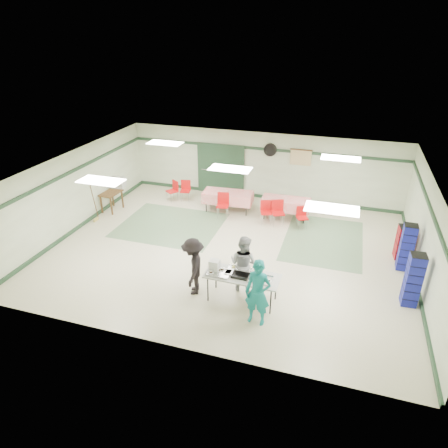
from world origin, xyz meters
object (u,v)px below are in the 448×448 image
(serving_table, at_px, (242,277))
(broom, at_px, (94,202))
(chair_a, at_px, (278,210))
(crate_stack_blue_b, at_px, (413,280))
(chair_loose_a, at_px, (186,188))
(printer_table, at_px, (111,195))
(chair_d, at_px, (223,202))
(office_printer, at_px, (118,182))
(volunteer_grey, at_px, (243,264))
(chair_loose_b, at_px, (174,189))
(dining_table_b, at_px, (228,197))
(chair_c, at_px, (302,215))
(volunteer_dark, at_px, (193,266))
(crate_stack_blue_a, at_px, (407,247))
(crate_stack_red, at_px, (404,243))
(chair_b, at_px, (266,209))
(volunteer_teal, at_px, (258,293))
(dining_table_a, at_px, (286,204))

(serving_table, distance_m, broom, 6.96)
(chair_a, height_order, crate_stack_blue_b, crate_stack_blue_b)
(chair_loose_a, bearing_deg, printer_table, -154.55)
(chair_d, xyz_separation_m, printer_table, (-4.21, -0.75, 0.07))
(office_printer, relative_size, broom, 0.35)
(volunteer_grey, height_order, broom, volunteer_grey)
(chair_loose_b, bearing_deg, dining_table_b, 27.64)
(chair_c, bearing_deg, volunteer_grey, -127.04)
(serving_table, xyz_separation_m, volunteer_dark, (-1.31, -0.03, 0.08))
(dining_table_b, height_order, broom, broom)
(volunteer_grey, bearing_deg, chair_loose_a, -38.34)
(crate_stack_blue_a, bearing_deg, chair_loose_b, 162.56)
(dining_table_b, bearing_deg, chair_loose_b, 169.42)
(chair_a, distance_m, chair_loose_b, 4.46)
(crate_stack_red, height_order, crate_stack_blue_b, crate_stack_blue_b)
(chair_b, bearing_deg, broom, 178.07)
(volunteer_dark, height_order, printer_table, volunteer_dark)
(chair_c, bearing_deg, dining_table_b, 144.98)
(volunteer_teal, bearing_deg, dining_table_a, 98.31)
(crate_stack_blue_a, bearing_deg, crate_stack_blue_b, -90.00)
(dining_table_b, relative_size, chair_a, 2.13)
(serving_table, distance_m, volunteer_dark, 1.31)
(volunteer_grey, bearing_deg, chair_loose_b, -34.21)
(chair_a, xyz_separation_m, chair_loose_a, (-3.95, 1.05, -0.05))
(crate_stack_red, bearing_deg, chair_d, 168.81)
(crate_stack_blue_b, bearing_deg, chair_b, 141.55)
(dining_table_b, xyz_separation_m, crate_stack_red, (6.07, -1.77, -0.03))
(crate_stack_blue_a, distance_m, office_printer, 10.43)
(chair_a, bearing_deg, dining_table_a, 51.27)
(volunteer_teal, bearing_deg, chair_a, 100.54)
(chair_c, relative_size, crate_stack_blue_a, 0.54)
(chair_a, distance_m, crate_stack_blue_b, 5.39)
(serving_table, bearing_deg, volunteer_grey, 103.53)
(chair_b, bearing_deg, chair_loose_a, 145.41)
(dining_table_a, height_order, chair_a, chair_a)
(volunteer_teal, xyz_separation_m, crate_stack_blue_b, (3.53, 1.83, -0.12))
(volunteer_grey, xyz_separation_m, chair_b, (-0.27, 4.19, -0.29))
(dining_table_a, bearing_deg, serving_table, -93.72)
(chair_c, relative_size, printer_table, 0.86)
(serving_table, bearing_deg, dining_table_a, 88.76)
(dining_table_b, relative_size, printer_table, 2.13)
(dining_table_b, distance_m, chair_loose_a, 1.99)
(broom, bearing_deg, chair_c, 4.66)
(chair_a, height_order, chair_loose_a, chair_a)
(volunteer_grey, relative_size, volunteer_dark, 1.01)
(serving_table, xyz_separation_m, dining_table_b, (-1.98, 5.25, -0.15))
(volunteer_teal, height_order, chair_loose_b, volunteer_teal)
(dining_table_a, bearing_deg, chair_c, -42.09)
(chair_b, relative_size, chair_loose_a, 1.00)
(volunteer_teal, distance_m, office_printer, 8.54)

